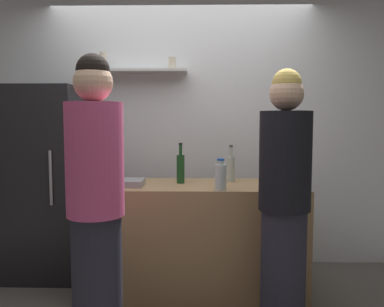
# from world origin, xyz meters

# --- Properties ---
(back_wall_assembly) EXTENTS (4.80, 0.32, 2.60)m
(back_wall_assembly) POSITION_xyz_m (-0.00, 1.25, 1.30)
(back_wall_assembly) COLOR white
(back_wall_assembly) RESTS_ON ground
(refrigerator) EXTENTS (0.68, 0.65, 1.71)m
(refrigerator) POSITION_xyz_m (-1.22, 0.85, 0.85)
(refrigerator) COLOR black
(refrigerator) RESTS_ON ground
(counter) EXTENTS (1.79, 0.66, 0.89)m
(counter) POSITION_xyz_m (0.12, 0.52, 0.45)
(counter) COLOR #9E7A51
(counter) RESTS_ON ground
(baking_pan) EXTENTS (0.34, 0.24, 0.05)m
(baking_pan) POSITION_xyz_m (-0.43, 0.43, 0.92)
(baking_pan) COLOR gray
(baking_pan) RESTS_ON counter
(utensil_holder) EXTENTS (0.11, 0.11, 0.22)m
(utensil_holder) POSITION_xyz_m (0.85, 0.69, 0.95)
(utensil_holder) COLOR #B2B2B7
(utensil_holder) RESTS_ON counter
(wine_bottle_green_glass) EXTENTS (0.07, 0.07, 0.33)m
(wine_bottle_green_glass) POSITION_xyz_m (0.03, 0.57, 1.02)
(wine_bottle_green_glass) COLOR #19471E
(wine_bottle_green_glass) RESTS_ON counter
(wine_bottle_pale_glass) EXTENTS (0.07, 0.07, 0.31)m
(wine_bottle_pale_glass) POSITION_xyz_m (0.45, 0.65, 1.01)
(wine_bottle_pale_glass) COLOR #B2BFB2
(wine_bottle_pale_glass) RESTS_ON counter
(water_bottle_plastic) EXTENTS (0.09, 0.09, 0.24)m
(water_bottle_plastic) POSITION_xyz_m (0.34, 0.25, 1.00)
(water_bottle_plastic) COLOR silver
(water_bottle_plastic) RESTS_ON counter
(person_pink_top) EXTENTS (0.34, 0.34, 1.80)m
(person_pink_top) POSITION_xyz_m (-0.43, -0.36, 0.90)
(person_pink_top) COLOR #262633
(person_pink_top) RESTS_ON ground
(person_blonde) EXTENTS (0.34, 0.34, 1.74)m
(person_blonde) POSITION_xyz_m (0.75, -0.07, 0.87)
(person_blonde) COLOR #262633
(person_blonde) RESTS_ON ground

